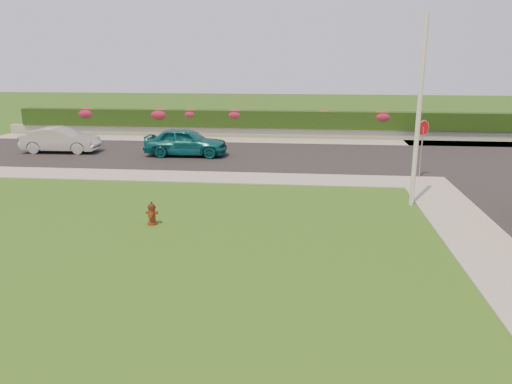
# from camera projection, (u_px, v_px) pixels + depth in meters

# --- Properties ---
(ground) EXTENTS (120.00, 120.00, 0.00)m
(ground) POSITION_uv_depth(u_px,v_px,m) (220.00, 262.00, 12.63)
(ground) COLOR black
(ground) RESTS_ON ground
(street_far) EXTENTS (26.00, 8.00, 0.04)m
(street_far) POSITION_uv_depth(u_px,v_px,m) (173.00, 154.00, 26.57)
(street_far) COLOR black
(street_far) RESTS_ON ground
(sidewalk_far) EXTENTS (24.00, 2.00, 0.04)m
(sidewalk_far) POSITION_uv_depth(u_px,v_px,m) (121.00, 175.00, 21.87)
(sidewalk_far) COLOR gray
(sidewalk_far) RESTS_ON ground
(curb_corner) EXTENTS (2.00, 2.00, 0.04)m
(curb_corner) POSITION_uv_depth(u_px,v_px,m) (425.00, 182.00, 20.56)
(curb_corner) COLOR gray
(curb_corner) RESTS_ON ground
(sidewalk_beyond) EXTENTS (34.00, 2.00, 0.04)m
(sidewalk_beyond) POSITION_uv_depth(u_px,v_px,m) (257.00, 140.00, 30.96)
(sidewalk_beyond) COLOR gray
(sidewalk_beyond) RESTS_ON ground
(retaining_wall) EXTENTS (34.00, 0.40, 0.60)m
(retaining_wall) POSITION_uv_depth(u_px,v_px,m) (260.00, 132.00, 32.33)
(retaining_wall) COLOR gray
(retaining_wall) RESTS_ON ground
(hedge) EXTENTS (32.00, 0.90, 1.10)m
(hedge) POSITION_uv_depth(u_px,v_px,m) (260.00, 119.00, 32.20)
(hedge) COLOR black
(hedge) RESTS_ON retaining_wall
(fire_hydrant) EXTENTS (0.37, 0.35, 0.73)m
(fire_hydrant) POSITION_uv_depth(u_px,v_px,m) (152.00, 214.00, 15.38)
(fire_hydrant) COLOR #58100D
(fire_hydrant) RESTS_ON ground
(sedan_teal) EXTENTS (4.28, 1.74, 1.45)m
(sedan_teal) POSITION_uv_depth(u_px,v_px,m) (186.00, 142.00, 25.89)
(sedan_teal) COLOR #0C545C
(sedan_teal) RESTS_ON street_far
(sedan_silver) EXTENTS (4.14, 1.58, 1.35)m
(sedan_silver) POSITION_uv_depth(u_px,v_px,m) (61.00, 140.00, 26.84)
(sedan_silver) COLOR #A6A8AE
(sedan_silver) RESTS_ON street_far
(utility_pole) EXTENTS (0.16, 0.16, 6.40)m
(utility_pole) POSITION_uv_depth(u_px,v_px,m) (419.00, 113.00, 16.69)
(utility_pole) COLOR silver
(utility_pole) RESTS_ON ground
(stop_sign) EXTENTS (0.57, 0.40, 2.49)m
(stop_sign) POSITION_uv_depth(u_px,v_px,m) (423.00, 135.00, 20.94)
(stop_sign) COLOR slate
(stop_sign) RESTS_ON ground
(flower_clump_a) EXTENTS (1.45, 0.93, 0.73)m
(flower_clump_a) POSITION_uv_depth(u_px,v_px,m) (88.00, 113.00, 33.21)
(flower_clump_a) COLOR #A91C4C
(flower_clump_a) RESTS_ON hedge
(flower_clump_b) EXTENTS (1.50, 0.97, 0.75)m
(flower_clump_b) POSITION_uv_depth(u_px,v_px,m) (160.00, 114.00, 32.71)
(flower_clump_b) COLOR #A91C4C
(flower_clump_b) RESTS_ON hedge
(flower_clump_c) EXTENTS (1.28, 0.82, 0.64)m
(flower_clump_c) POSITION_uv_depth(u_px,v_px,m) (191.00, 114.00, 32.49)
(flower_clump_c) COLOR #A91C4C
(flower_clump_c) RESTS_ON hedge
(flower_clump_d) EXTENTS (1.35, 0.87, 0.67)m
(flower_clump_d) POSITION_uv_depth(u_px,v_px,m) (235.00, 115.00, 32.20)
(flower_clump_d) COLOR #A91C4C
(flower_clump_d) RESTS_ON hedge
(flower_clump_e) EXTENTS (1.10, 0.71, 0.55)m
(flower_clump_e) POSITION_uv_depth(u_px,v_px,m) (323.00, 115.00, 31.61)
(flower_clump_e) COLOR #A91C4C
(flower_clump_e) RESTS_ON hedge
(flower_clump_f) EXTENTS (1.41, 0.90, 0.70)m
(flower_clump_f) POSITION_uv_depth(u_px,v_px,m) (382.00, 116.00, 31.26)
(flower_clump_f) COLOR #A91C4C
(flower_clump_f) RESTS_ON hedge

